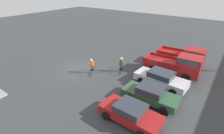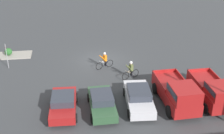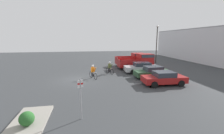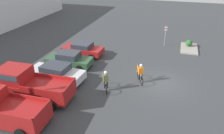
% 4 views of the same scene
% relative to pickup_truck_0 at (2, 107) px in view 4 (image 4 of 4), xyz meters
% --- Properties ---
extents(ground_plane, '(80.00, 80.00, 0.00)m').
position_rel_pickup_truck_0_xyz_m(ground_plane, '(7.67, -8.89, -1.10)').
color(ground_plane, '#383A3D').
extents(pickup_truck_0, '(2.30, 4.99, 2.15)m').
position_rel_pickup_truck_0_xyz_m(pickup_truck_0, '(0.00, 0.00, 0.00)').
color(pickup_truck_0, maroon).
rests_on(pickup_truck_0, ground_plane).
extents(pickup_truck_1, '(2.46, 5.47, 2.29)m').
position_rel_pickup_truck_0_xyz_m(pickup_truck_1, '(2.79, 0.09, 0.08)').
color(pickup_truck_1, maroon).
rests_on(pickup_truck_1, ground_plane).
extents(sedan_0, '(2.23, 4.83, 1.42)m').
position_rel_pickup_truck_0_xyz_m(sedan_0, '(5.61, -0.45, -0.38)').
color(sedan_0, silver).
rests_on(sedan_0, ground_plane).
extents(sedan_1, '(2.00, 4.37, 1.38)m').
position_rel_pickup_truck_0_xyz_m(sedan_1, '(8.41, -0.19, -0.41)').
color(sedan_1, '#2D5133').
rests_on(sedan_1, ground_plane).
extents(sedan_2, '(2.11, 4.31, 1.35)m').
position_rel_pickup_truck_0_xyz_m(sedan_2, '(11.21, -0.37, -0.42)').
color(sedan_2, maroon).
rests_on(sedan_2, ground_plane).
extents(cyclist_0, '(1.73, 0.82, 1.63)m').
position_rel_pickup_truck_0_xyz_m(cyclist_0, '(7.44, -7.19, -0.30)').
color(cyclist_0, black).
rests_on(cyclist_0, ground_plane).
extents(cyclist_1, '(1.64, 0.78, 1.67)m').
position_rel_pickup_truck_0_xyz_m(cyclist_1, '(5.39, -4.88, -0.25)').
color(cyclist_1, black).
rests_on(cyclist_1, ground_plane).
extents(fire_lane_sign, '(0.09, 0.30, 2.43)m').
position_rel_pickup_truck_0_xyz_m(fire_lane_sign, '(16.44, -8.39, 0.36)').
color(fire_lane_sign, '#9E9EA3').
rests_on(fire_lane_sign, ground_plane).
extents(curb_island, '(3.39, 1.82, 0.15)m').
position_rel_pickup_truck_0_xyz_m(curb_island, '(16.29, -11.19, -1.03)').
color(curb_island, gray).
rests_on(curb_island, ground_plane).
extents(shrub, '(0.75, 0.75, 0.75)m').
position_rel_pickup_truck_0_xyz_m(shrub, '(16.84, -11.13, -0.58)').
color(shrub, '#286028').
rests_on(shrub, curb_island).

